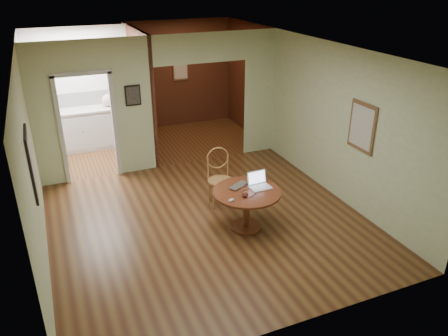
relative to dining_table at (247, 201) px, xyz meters
name	(u,v)px	position (x,y,z in m)	size (l,w,h in m)	color
floor	(209,223)	(-0.50, 0.37, -0.50)	(5.00, 5.00, 0.00)	#482614
room_shell	(134,102)	(-0.97, 3.47, 0.79)	(5.20, 7.50, 5.00)	white
dining_table	(247,201)	(0.00, 0.00, 0.00)	(1.07, 1.07, 0.67)	brown
chair	(219,174)	(-0.08, 0.93, 0.08)	(0.49, 0.49, 1.03)	#A6823B
open_laptop	(259,183)	(0.24, 0.08, 0.24)	(0.34, 0.30, 0.23)	silver
closed_laptop	(241,187)	(-0.03, 0.15, 0.19)	(0.36, 0.23, 0.03)	silver
mouse	(231,200)	(-0.36, -0.21, 0.19)	(0.10, 0.06, 0.04)	silver
wine_glass	(245,194)	(-0.12, -0.17, 0.23)	(0.10, 0.10, 0.11)	white
pen	(253,195)	(0.02, -0.18, 0.18)	(0.01, 0.01, 0.15)	navy
kitchen_cabinet	(89,128)	(-1.85, 4.57, -0.02)	(2.06, 0.60, 0.94)	silver
grocery_bag	(108,100)	(-1.35, 4.57, 0.59)	(0.29, 0.24, 0.29)	beige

